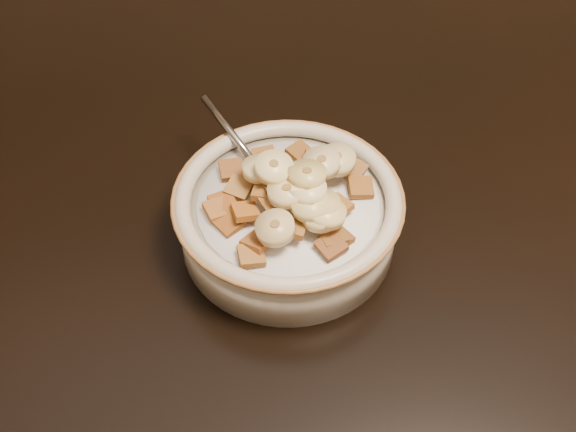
{
  "coord_description": "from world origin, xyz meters",
  "views": [
    {
      "loc": [
        -0.12,
        -0.41,
        1.24
      ],
      "look_at": [
        -0.1,
        -0.01,
        0.78
      ],
      "focal_mm": 45.0,
      "sensor_mm": 36.0,
      "label": 1
    }
  ],
  "objects_px": {
    "chair": "(398,29)",
    "cereal_bowl": "(288,222)",
    "table": "(401,240)",
    "spoon": "(268,180)"
  },
  "relations": [
    {
      "from": "table",
      "to": "chair",
      "type": "distance_m",
      "value": 0.8
    },
    {
      "from": "chair",
      "to": "spoon",
      "type": "relative_size",
      "value": 20.42
    },
    {
      "from": "chair",
      "to": "cereal_bowl",
      "type": "bearing_deg",
      "value": -93.78
    },
    {
      "from": "table",
      "to": "chair",
      "type": "xyz_separation_m",
      "value": [
        0.13,
        0.74,
        -0.28
      ]
    },
    {
      "from": "chair",
      "to": "cereal_bowl",
      "type": "distance_m",
      "value": 0.85
    },
    {
      "from": "cereal_bowl",
      "to": "spoon",
      "type": "bearing_deg",
      "value": 122.44
    },
    {
      "from": "chair",
      "to": "spoon",
      "type": "xyz_separation_m",
      "value": [
        -0.25,
        -0.72,
        0.35
      ]
    },
    {
      "from": "chair",
      "to": "cereal_bowl",
      "type": "relative_size",
      "value": 4.9
    },
    {
      "from": "table",
      "to": "chair",
      "type": "relative_size",
      "value": 1.55
    },
    {
      "from": "chair",
      "to": "spoon",
      "type": "height_order",
      "value": "chair"
    }
  ]
}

